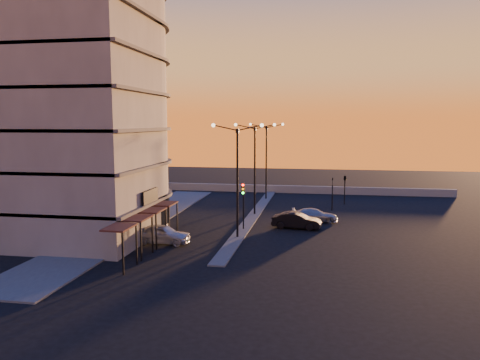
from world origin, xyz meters
name	(u,v)px	position (x,y,z in m)	size (l,w,h in m)	color
ground	(237,238)	(0.00, 0.00, 0.00)	(120.00, 120.00, 0.00)	black
sidewalk_west	(137,223)	(-10.50, 4.00, 0.06)	(5.00, 40.00, 0.12)	#454543
median	(255,214)	(0.00, 10.00, 0.06)	(1.20, 36.00, 0.12)	#454543
parapet	(286,189)	(2.00, 26.00, 0.50)	(44.00, 0.50, 1.00)	slate
building	(77,95)	(-14.00, 0.03, 11.91)	(14.35, 17.08, 25.00)	slate
streetlamp_near	(237,171)	(0.00, 0.00, 5.59)	(4.32, 0.32, 9.51)	black
streetlamp_mid	(255,161)	(0.00, 10.00, 5.59)	(4.32, 0.32, 9.51)	black
streetlamp_far	(266,155)	(0.00, 20.00, 5.59)	(4.32, 0.32, 9.51)	black
traffic_light_main	(243,198)	(0.00, 2.87, 2.89)	(0.28, 0.44, 4.25)	black
signal_east_a	(332,193)	(8.00, 14.00, 1.93)	(0.13, 0.16, 3.60)	black
signal_east_b	(345,178)	(9.50, 18.00, 3.10)	(0.42, 1.99, 3.60)	black
car_hatchback	(162,234)	(-5.60, -2.77, 0.77)	(1.82, 4.52, 1.54)	silver
car_sedan	(297,221)	(4.66, 4.44, 0.73)	(1.54, 4.43, 1.46)	black
car_wagon	(315,215)	(6.23, 7.66, 0.64)	(1.80, 4.42, 1.28)	#A2A6A9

